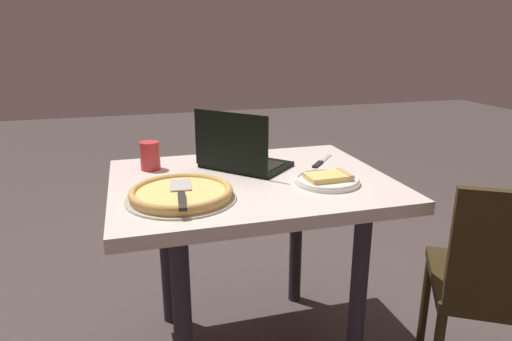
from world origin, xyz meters
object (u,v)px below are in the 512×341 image
Objects in this scene: laptop at (241,157)px; pizza_tray at (181,193)px; pizza_plate at (328,179)px; chair_near at (502,281)px; table_knife at (321,162)px; dining_table at (251,205)px; drink_cup at (150,155)px.

laptop reaches higher than pizza_tray.
pizza_plate is 0.28× the size of chair_near.
laptop is 0.37m from pizza_plate.
dining_table is at bearing -160.26° from table_knife.
laptop is 1.08× the size of pizza_tray.
chair_near is at bearing -32.77° from drink_cup.
drink_cup is 1.36m from chair_near.
dining_table is 2.60× the size of laptop.
drink_cup reaches higher than table_knife.
dining_table is 0.38m from table_knife.
table_knife is at bearing 23.65° from pizza_tray.
table_knife is 1.56× the size of drink_cup.
dining_table is 2.81× the size of pizza_tray.
chair_near is at bearing -18.39° from pizza_tray.
pizza_plate is 0.26m from table_knife.
dining_table is at bearing -31.94° from drink_cup.
table_knife is 0.79m from chair_near.
laptop is at bearing -14.71° from drink_cup.
table_knife is (0.08, 0.25, -0.01)m from pizza_plate.
drink_cup reaches higher than pizza_plate.
pizza_tray is (-0.27, -0.28, -0.03)m from laptop.
chair_near is at bearing -33.16° from dining_table.
drink_cup is (-0.08, 0.37, 0.04)m from pizza_tray.
chair_near is at bearing -39.36° from laptop.
chair_near is at bearing -36.19° from pizza_plate.
pizza_plate is at bearing 2.12° from pizza_tray.
drink_cup reaches higher than chair_near.
pizza_plate reaches higher than dining_table.
table_knife is (0.62, 0.27, -0.02)m from pizza_tray.
chair_near is at bearing -56.02° from table_knife.
dining_table is at bearing 146.84° from chair_near.
pizza_plate is 0.68m from chair_near.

